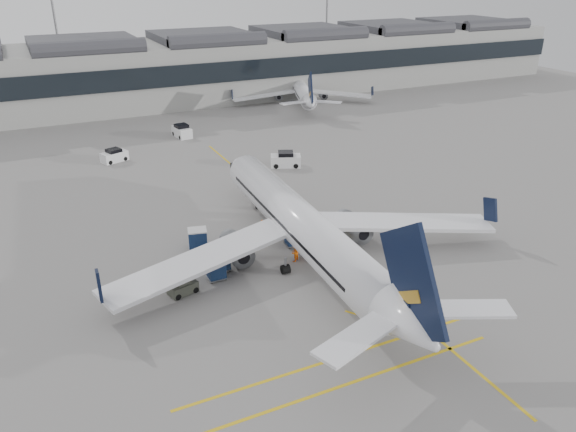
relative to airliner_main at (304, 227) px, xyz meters
name	(u,v)px	position (x,y,z in m)	size (l,w,h in m)	color
ground	(248,295)	(-6.78, -3.51, -3.11)	(220.00, 220.00, 0.00)	gray
terminal	(99,74)	(-6.78, 68.41, 3.03)	(200.00, 20.45, 12.40)	#9E9E99
light_masts	(73,19)	(-8.45, 82.49, 11.38)	(113.00, 0.60, 25.45)	slate
apron_markings	(302,224)	(3.22, 6.49, -3.10)	(0.25, 60.00, 0.01)	gold
airliner_main	(304,227)	(0.00, 0.00, 0.00)	(36.36, 39.79, 10.57)	white
airliner_far	(301,90)	(28.18, 56.03, -0.79)	(25.67, 28.45, 7.89)	white
belt_loader	(285,215)	(2.10, 8.34, -2.55)	(4.73, 3.06, 1.89)	silver
baggage_cart_a	(294,237)	(0.38, 2.76, -2.20)	(1.73, 1.48, 1.69)	gray
baggage_cart_b	(218,261)	(-7.64, 1.16, -2.09)	(1.99, 1.71, 1.91)	gray
baggage_cart_c	(198,238)	(-7.95, 6.08, -2.08)	(2.13, 1.90, 1.92)	gray
baggage_cart_d	(216,270)	(-8.25, -0.05, -2.24)	(1.53, 1.26, 1.61)	gray
ramp_agent_a	(263,227)	(-1.36, 6.04, -2.30)	(0.59, 0.39, 1.61)	orange
ramp_agent_b	(295,252)	(-0.92, -0.05, -2.24)	(0.84, 0.66, 1.74)	orange
pushback_tug	(183,287)	(-11.43, -0.99, -2.55)	(2.52, 1.89, 1.26)	#474A3F
safety_cone_nose	(268,185)	(4.32, 17.84, -2.86)	(0.35, 0.35, 0.49)	#F24C0A
safety_cone_engine	(343,223)	(6.94, 4.64, -2.85)	(0.37, 0.37, 0.51)	#F24C0A
service_van_left	(114,156)	(-10.47, 35.38, -2.33)	(3.78, 2.82, 1.75)	white
service_van_mid	(182,131)	(1.00, 42.98, -2.23)	(2.37, 4.01, 1.95)	white
service_van_right	(286,160)	(9.45, 23.58, -2.21)	(4.33, 3.32, 1.99)	white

